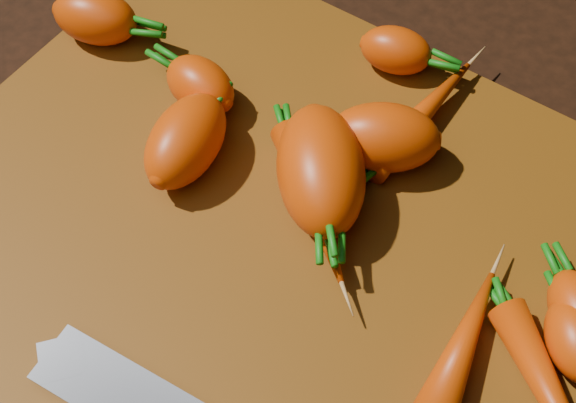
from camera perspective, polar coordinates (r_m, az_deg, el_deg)
The scene contains 12 objects.
ground at distance 0.56m, azimuth -0.58°, elevation -2.65°, with size 2.00×2.00×0.01m, color black.
cutting_board at distance 0.55m, azimuth -0.59°, elevation -2.07°, with size 0.50×0.40×0.01m, color #68380A.
carrot_0 at distance 0.66m, azimuth -13.55°, elevation 12.64°, with size 0.07×0.04×0.04m, color #C33D09.
carrot_1 at distance 0.60m, azimuth -6.26°, elevation 8.22°, with size 0.06×0.04×0.04m, color #C33D09.
carrot_2 at distance 0.54m, azimuth 2.34°, elevation 2.25°, with size 0.10×0.06×0.06m, color #C33D09.
carrot_3 at distance 0.56m, azimuth -7.28°, elevation 4.33°, with size 0.08×0.05×0.05m, color #C33D09.
carrot_4 at distance 0.56m, azimuth 6.79°, elevation 4.54°, with size 0.08×0.05×0.05m, color #C33D09.
carrot_5 at distance 0.63m, azimuth 7.68°, elevation 10.61°, with size 0.06×0.04×0.04m, color #C33D09.
carrot_7 at distance 0.59m, azimuth 9.45°, elevation 6.10°, with size 0.13×0.03×0.03m, color #C33D09.
carrot_9 at distance 0.50m, azimuth 12.38°, elevation -9.79°, with size 0.11×0.03×0.03m, color #C33D09.
carrot_10 at distance 0.52m, azimuth 19.82°, elevation -9.24°, with size 0.06×0.04×0.04m, color #C33D09.
carrot_11 at distance 0.54m, azimuth 1.79°, elevation -0.03°, with size 0.13×0.03×0.03m, color #C33D09.
Camera 1 is at (0.16, -0.23, 0.48)m, focal length 50.00 mm.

